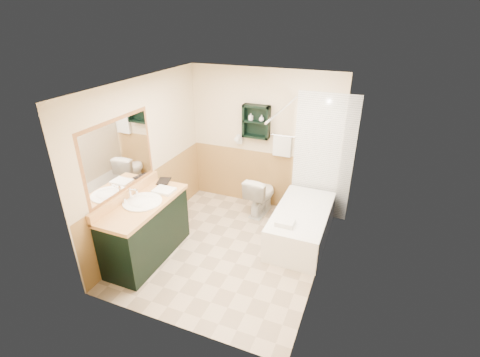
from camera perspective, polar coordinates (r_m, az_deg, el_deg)
name	(u,v)px	position (r m, az deg, el deg)	size (l,w,h in m)	color
floor	(228,249)	(5.26, -1.91, -11.48)	(3.00, 3.00, 0.00)	#C8B192
back_wall	(264,140)	(5.94, 3.88, 6.26)	(2.60, 0.04, 2.40)	#FFEEC7
left_wall	(145,161)	(5.27, -15.37, 2.71)	(0.04, 3.00, 2.40)	#FFEEC7
right_wall	(327,194)	(4.32, 14.10, -2.46)	(0.04, 3.00, 2.40)	#FFEEC7
ceiling	(225,83)	(4.25, -2.41, 15.40)	(2.60, 3.00, 0.04)	white
wainscot_left	(152,203)	(5.55, -14.24, -3.99)	(2.98, 2.98, 1.00)	tan
wainscot_back	(262,178)	(6.18, 3.58, 0.04)	(2.58, 2.58, 1.00)	tan
mirror_frame	(119,156)	(4.74, -19.19, 3.48)	(1.30, 1.30, 1.00)	#9C6333
mirror_glass	(120,156)	(4.74, -19.15, 3.48)	(1.20, 1.20, 0.90)	white
tile_right	(332,179)	(5.06, 14.85, -0.11)	(1.50, 1.50, 2.10)	white
tile_back	(323,158)	(5.74, 13.44, 3.26)	(0.95, 0.95, 2.10)	white
tile_accent	(339,120)	(4.76, 15.90, 9.15)	(1.50, 1.50, 0.10)	#134325
wall_shelf	(256,122)	(5.76, 2.66, 9.31)	(0.45, 0.15, 0.55)	black
hair_dryer	(240,139)	(5.99, -0.05, 6.49)	(0.10, 0.24, 0.18)	silver
towel_bar	(283,136)	(5.74, 7.04, 6.98)	(0.40, 0.06, 0.40)	white
curtain_rod	(284,107)	(4.86, 7.25, 11.49)	(0.03, 0.03, 1.60)	silver
shower_curtain	(284,160)	(5.29, 7.25, 2.98)	(1.05, 1.05, 1.70)	#BDB18F
vanity	(146,230)	(5.06, -15.11, -8.13)	(0.59, 1.39, 0.88)	black
bathtub	(301,225)	(5.40, 10.00, -7.51)	(0.77, 1.50, 0.51)	white
toilet	(261,195)	(5.97, 3.41, -2.69)	(0.39, 0.69, 0.68)	white
counter_towel	(164,190)	(5.02, -12.35, -1.93)	(0.29, 0.22, 0.04)	white
vanity_book	(157,174)	(5.29, -13.44, 0.66)	(0.18, 0.02, 0.24)	black
tub_towel	(285,222)	(4.88, 7.41, -7.17)	(0.25, 0.21, 0.07)	white
soap_bottle_a	(251,119)	(5.78, 1.79, 9.80)	(0.05, 0.12, 0.05)	white
soap_bottle_b	(262,119)	(5.71, 3.55, 9.74)	(0.08, 0.11, 0.08)	white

